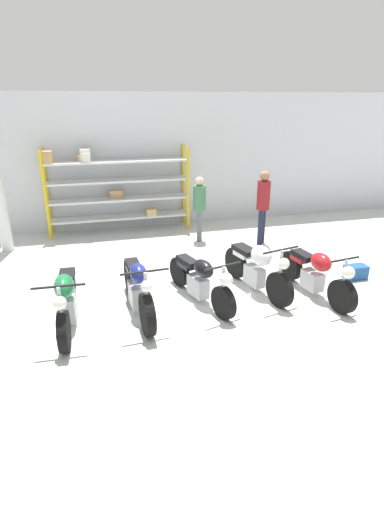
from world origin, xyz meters
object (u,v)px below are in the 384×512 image
person_near_rack (263,201)px  motorcycle_red (316,273)px  shelving_rack (115,187)px  motorcycle_black (200,279)px  person_browsing (199,204)px  motorcycle_white (257,267)px  motorcycle_green (66,299)px  toolbox (356,272)px  motorcycle_blue (138,288)px

person_near_rack → motorcycle_red: bearing=127.4°
shelving_rack → motorcycle_black: size_ratio=1.88×
shelving_rack → person_browsing: shelving_rack is taller
motorcycle_white → person_near_rack: bearing=141.5°
motorcycle_black → motorcycle_red: bearing=65.7°
motorcycle_black → person_near_rack: (2.31, 2.63, 0.66)m
motorcycle_green → person_browsing: (3.15, 3.47, 0.51)m
motorcycle_black → motorcycle_white: motorcycle_white is taller
motorcycle_green → person_near_rack: person_near_rack is taller
motorcycle_black → toolbox: (3.32, 0.16, -0.29)m
motorcycle_blue → motorcycle_black: (1.13, 0.13, -0.02)m
motorcycle_white → toolbox: bearing=77.4°
shelving_rack → motorcycle_white: bearing=-62.8°
motorcycle_green → person_near_rack: 5.45m
shelving_rack → toolbox: 6.33m
motorcycle_black → motorcycle_white: bearing=80.2°
motorcycle_black → shelving_rack: bearing=177.2°
shelving_rack → person_near_rack: bearing=-28.9°
motorcycle_white → motorcycle_red: size_ratio=0.97×
motorcycle_black → person_browsing: size_ratio=1.23×
person_near_rack → motorcycle_green: bearing=73.0°
motorcycle_blue → motorcycle_white: size_ratio=1.06×
motorcycle_red → person_near_rack: bearing=167.9°
person_browsing → motorcycle_white: bearing=110.1°
motorcycle_red → toolbox: 1.31m
shelving_rack → motorcycle_green: bearing=-103.7°
motorcycle_white → person_near_rack: 2.82m
motorcycle_white → motorcycle_red: bearing=53.9°
shelving_rack → motorcycle_white: 4.99m
shelving_rack → toolbox: bearing=-44.5°
motorcycle_blue → motorcycle_red: bearing=83.3°
toolbox → motorcycle_white: bearing=-179.5°
person_browsing → person_near_rack: size_ratio=0.90×
motorcycle_black → motorcycle_white: 1.14m
motorcycle_green → motorcycle_red: 4.41m
motorcycle_green → motorcycle_red: motorcycle_green is taller
person_near_rack → motorcycle_blue: bearing=79.8°
shelving_rack → motorcycle_blue: size_ratio=1.77×
motorcycle_blue → motorcycle_white: 2.28m
shelving_rack → motorcycle_black: 4.73m
motorcycle_white → person_browsing: size_ratio=1.22×
shelving_rack → person_near_rack: 3.93m
motorcycle_green → shelving_rack: bearing=168.2°
person_browsing → person_near_rack: (1.45, -0.62, 0.13)m
motorcycle_black → person_browsing: bearing=148.4°
shelving_rack → motorcycle_green: shelving_rack is taller
motorcycle_green → motorcycle_black: 2.29m
motorcycle_green → motorcycle_white: size_ratio=1.07×
toolbox → motorcycle_red: bearing=-159.8°
motorcycle_blue → toolbox: (4.45, 0.29, -0.31)m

